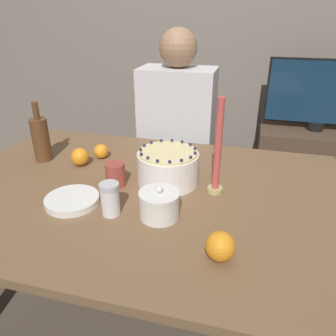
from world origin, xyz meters
name	(u,v)px	position (x,y,z in m)	size (l,w,h in m)	color
ground_plane	(146,325)	(0.00, 0.00, 0.00)	(12.00, 12.00, 0.00)	#4C4238
wall_behind	(206,14)	(0.00, 1.40, 1.30)	(8.00, 0.05, 2.60)	slate
dining_table	(141,212)	(0.00, 0.00, 0.63)	(1.50, 1.02, 0.73)	brown
cake	(168,167)	(0.08, 0.08, 0.79)	(0.23, 0.23, 0.14)	white
sugar_bowl	(159,204)	(0.12, -0.15, 0.77)	(0.13, 0.13, 0.11)	white
sugar_shaker	(110,199)	(-0.04, -0.17, 0.78)	(0.06, 0.06, 0.11)	white
plate_stack	(72,200)	(-0.19, -0.15, 0.74)	(0.18, 0.18, 0.02)	white
candle	(217,155)	(0.27, 0.05, 0.87)	(0.06, 0.06, 0.35)	tan
bottle	(41,138)	(-0.50, 0.15, 0.83)	(0.07, 0.07, 0.26)	brown
cup	(115,174)	(-0.10, 0.01, 0.77)	(0.07, 0.07, 0.09)	#993D33
orange_fruit_0	(80,157)	(-0.32, 0.14, 0.76)	(0.08, 0.08, 0.08)	orange
orange_fruit_1	(101,151)	(-0.26, 0.23, 0.76)	(0.06, 0.06, 0.06)	orange
orange_fruit_2	(220,246)	(0.33, -0.30, 0.77)	(0.08, 0.08, 0.08)	orange
person_man_blue_shirt	(177,158)	(-0.03, 0.71, 0.55)	(0.40, 0.34, 1.25)	#595960
side_cabinet	(305,174)	(0.76, 1.15, 0.32)	(0.66, 0.40, 0.64)	#4C3828
tv_monitor	(322,94)	(0.76, 1.16, 0.87)	(0.65, 0.10, 0.43)	black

